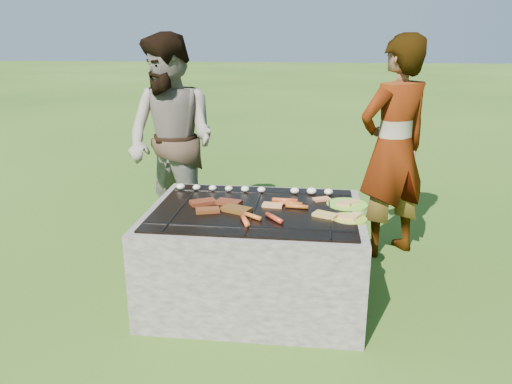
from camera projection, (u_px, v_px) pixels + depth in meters
lawn at (255, 298)px, 3.22m from camera, size 60.00×60.00×0.00m
fire_pit at (255, 258)px, 3.13m from camera, size 1.30×1.00×0.62m
mushrooms at (256, 189)px, 3.34m from camera, size 1.06×0.06×0.04m
pork_slabs at (221, 206)px, 3.04m from camera, size 0.42×0.28×0.02m
sausages at (273, 211)px, 2.95m from camera, size 0.39×0.48×0.03m
bread_on_grate at (306, 208)px, 3.01m from camera, size 0.46×0.41×0.02m
plate_far at (347, 205)px, 3.10m from camera, size 0.28×0.28×0.03m
plate_near at (349, 218)px, 2.87m from camera, size 0.23×0.23×0.03m
cook at (393, 149)px, 3.67m from camera, size 0.71×0.65×1.64m
bystander at (172, 142)px, 3.89m from camera, size 1.00×0.92×1.65m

